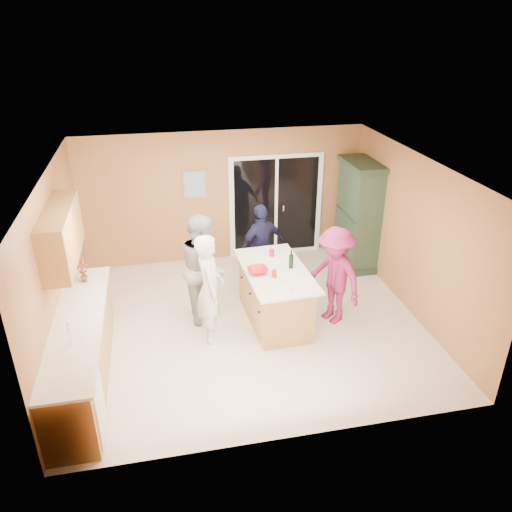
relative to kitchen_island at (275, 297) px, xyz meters
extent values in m
plane|color=beige|center=(-0.44, 0.00, -0.44)|extent=(5.50, 5.50, 0.00)
cube|color=silver|center=(-0.44, 0.00, 2.16)|extent=(5.50, 5.00, 0.10)
cube|color=tan|center=(-0.44, 2.50, 0.86)|extent=(5.50, 0.10, 2.60)
cube|color=tan|center=(-0.44, -2.50, 0.86)|extent=(5.50, 0.10, 2.60)
cube|color=tan|center=(-3.19, 0.00, 0.86)|extent=(0.10, 5.00, 2.60)
cube|color=tan|center=(2.31, 0.00, 0.86)|extent=(0.10, 5.00, 2.60)
cube|color=#B68D46|center=(-2.89, -0.90, 0.01)|extent=(0.60, 3.00, 0.90)
cube|color=white|center=(-2.88, -2.00, -0.04)|extent=(0.62, 0.60, 0.72)
cube|color=silver|center=(-2.88, -0.90, 0.48)|extent=(0.65, 3.05, 0.04)
cylinder|color=silver|center=(-2.89, -1.40, 0.65)|extent=(0.02, 0.02, 0.30)
cube|color=#B68D46|center=(-3.02, -0.20, 1.44)|extent=(0.35, 1.60, 0.75)
cube|color=white|center=(0.61, 2.47, 0.61)|extent=(1.90, 0.05, 2.10)
cube|color=black|center=(0.61, 2.45, 0.61)|extent=(1.70, 0.03, 1.94)
cube|color=white|center=(0.61, 2.45, 0.61)|extent=(0.06, 0.04, 1.94)
cube|color=silver|center=(0.76, 2.44, 0.56)|extent=(0.02, 0.03, 0.12)
cube|color=#A47752|center=(-0.99, 2.48, 1.16)|extent=(0.46, 0.03, 0.56)
cube|color=teal|center=(-0.99, 2.47, 1.16)|extent=(0.38, 0.02, 0.48)
cube|color=#B68D46|center=(0.00, 0.00, 0.01)|extent=(0.89, 1.61, 0.89)
cube|color=silver|center=(0.00, 0.00, 0.47)|extent=(1.05, 1.82, 0.04)
cube|color=black|center=(0.00, 0.00, -0.39)|extent=(0.81, 1.53, 0.10)
cube|color=#223725|center=(2.05, 1.67, -0.37)|extent=(0.58, 1.10, 0.12)
cube|color=#30472F|center=(2.05, 1.67, 0.60)|extent=(0.52, 1.04, 1.95)
cube|color=#223725|center=(2.05, 1.67, 1.62)|extent=(0.60, 1.14, 0.08)
imported|color=silver|center=(-1.07, -0.27, 0.43)|extent=(0.43, 0.64, 1.73)
imported|color=#9E9EA1|center=(-1.10, 0.41, 0.45)|extent=(0.70, 0.89, 1.78)
imported|color=#181836|center=(0.04, 1.19, 0.35)|extent=(1.00, 0.72, 1.58)
imported|color=#8C1E56|center=(0.92, -0.17, 0.38)|extent=(1.00, 1.21, 1.63)
imported|color=red|center=(-0.29, -0.04, 0.53)|extent=(0.34, 0.34, 0.08)
imported|color=#A6101C|center=(-2.89, 0.19, 0.67)|extent=(0.21, 0.17, 0.34)
cylinder|color=red|center=(0.06, 0.49, 0.55)|extent=(0.09, 0.09, 0.12)
cylinder|color=red|center=(-0.08, -0.23, 0.55)|extent=(0.09, 0.09, 0.11)
cylinder|color=black|center=(0.25, 0.01, 0.61)|extent=(0.07, 0.07, 0.22)
cylinder|color=black|center=(0.25, 0.01, 0.76)|extent=(0.03, 0.03, 0.08)
cylinder|color=silver|center=(-0.03, -0.60, 0.50)|extent=(0.29, 0.29, 0.02)
camera|label=1|loc=(-1.71, -6.71, 4.12)|focal=35.00mm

